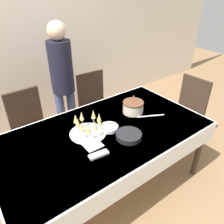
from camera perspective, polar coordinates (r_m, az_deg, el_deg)
ground_plane at (r=2.62m, az=-1.71°, el=-18.45°), size 12.00×12.00×0.00m
wall_back at (r=3.39m, az=-20.76°, el=18.25°), size 8.00×0.05×2.70m
dining_table at (r=2.17m, az=-1.98°, el=-7.26°), size 2.05×1.12×0.75m
dining_chair_far_left at (r=2.77m, az=-20.48°, el=-3.45°), size 0.43×0.43×0.94m
dining_chair_far_right at (r=3.07m, az=-4.43°, el=2.16°), size 0.43×0.43×0.94m
dining_chair_right_end at (r=3.08m, az=18.94°, el=0.49°), size 0.43×0.43×0.94m
birthday_cake at (r=2.39m, az=5.52°, el=1.28°), size 0.22×0.22×0.20m
champagne_tray at (r=2.05m, az=-6.28°, el=-3.50°), size 0.35×0.35×0.18m
plate_stack_main at (r=2.03m, az=4.40°, el=-6.15°), size 0.24×0.24×0.05m
plate_stack_dessert at (r=2.13m, az=-0.74°, el=-4.11°), size 0.18×0.18×0.03m
cake_knife at (r=2.38m, az=10.09°, el=-0.99°), size 0.28×0.15×0.00m
fork_pile at (r=1.85m, az=-3.51°, el=-11.03°), size 0.18×0.08×0.02m
napkin_pile at (r=1.95m, az=-5.10°, el=-8.53°), size 0.15×0.15×0.01m
person_standing at (r=2.78m, az=-12.87°, el=8.97°), size 0.28×0.28×1.63m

